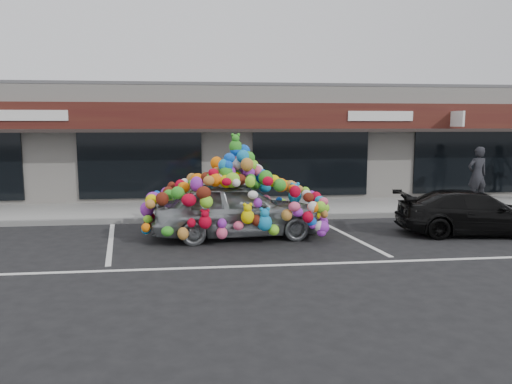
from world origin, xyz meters
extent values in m
plane|color=black|center=(0.00, 0.00, 0.00)|extent=(90.00, 90.00, 0.00)
cube|color=silver|center=(0.00, 8.50, 2.10)|extent=(24.00, 6.00, 4.20)
cube|color=#59595B|center=(0.00, 8.50, 4.25)|extent=(24.00, 6.00, 0.12)
cube|color=#3E1110|center=(0.00, 5.42, 3.15)|extent=(24.00, 0.18, 0.90)
cube|color=black|center=(0.00, 4.90, 2.65)|extent=(24.00, 1.20, 0.10)
cube|color=white|center=(8.20, 4.95, 3.05)|extent=(0.08, 0.95, 0.55)
cube|color=white|center=(-6.50, 5.30, 3.15)|extent=(2.40, 0.04, 0.35)
cube|color=white|center=(5.50, 5.30, 3.15)|extent=(2.40, 0.04, 0.35)
cube|color=black|center=(-3.00, 5.47, 1.45)|extent=(4.20, 0.12, 2.30)
cube|color=black|center=(3.00, 5.47, 1.45)|extent=(4.20, 0.12, 2.30)
cube|color=black|center=(9.00, 5.47, 1.45)|extent=(4.20, 0.12, 2.30)
cube|color=#989893|center=(0.00, 4.00, 0.07)|extent=(26.00, 3.00, 0.15)
cube|color=slate|center=(0.00, 2.50, 0.07)|extent=(26.00, 0.18, 0.16)
cube|color=silver|center=(-3.20, 0.20, 0.00)|extent=(0.73, 4.37, 0.01)
cube|color=silver|center=(2.80, 0.20, 0.00)|extent=(0.73, 4.37, 0.01)
cube|color=silver|center=(2.00, -2.30, 0.00)|extent=(14.00, 0.12, 0.01)
imported|color=#969B9F|center=(-0.08, 0.41, 0.72)|extent=(2.00, 4.36, 1.45)
ellipsoid|color=red|center=(-0.08, 0.41, 1.99)|extent=(1.40, 1.87, 1.09)
sphere|color=#F7FF0C|center=(1.41, 0.26, 1.05)|extent=(0.34, 0.34, 0.34)
sphere|color=blue|center=(0.52, -0.53, 0.55)|extent=(0.36, 0.36, 0.36)
sphere|color=green|center=(-0.88, 1.33, 0.60)|extent=(0.30, 0.30, 0.30)
sphere|color=#FF5C8C|center=(-0.08, 0.41, 2.48)|extent=(0.32, 0.32, 0.32)
sphere|color=#F33E0B|center=(-1.35, 0.51, 1.06)|extent=(0.30, 0.30, 0.30)
imported|color=black|center=(6.11, -0.02, 0.57)|extent=(2.13, 4.13, 1.15)
imported|color=black|center=(8.57, 4.05, 1.12)|extent=(0.75, 0.52, 1.95)
camera|label=1|loc=(-1.06, -12.09, 2.88)|focal=35.00mm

